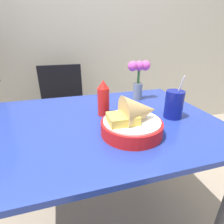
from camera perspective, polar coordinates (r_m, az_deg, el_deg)
ground_plane at (r=1.41m, az=-3.17°, el=-31.87°), size 12.00×12.00×0.00m
wall_window at (r=2.04m, az=-13.05°, el=26.96°), size 7.00×0.06×2.60m
dining_table at (r=0.94m, az=-4.07°, el=-8.15°), size 1.20×0.86×0.76m
chair_far_window at (r=1.77m, az=-15.52°, el=1.93°), size 0.40×0.40×0.91m
food_basket at (r=0.75m, az=7.20°, el=-2.77°), size 0.27×0.27×0.17m
ketchup_bottle at (r=0.92m, az=-2.82°, el=4.41°), size 0.06×0.06×0.19m
drink_cup at (r=0.95m, az=19.53°, el=2.10°), size 0.09×0.09×0.22m
flower_vase at (r=1.16m, az=8.69°, el=11.75°), size 0.15×0.06×0.25m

